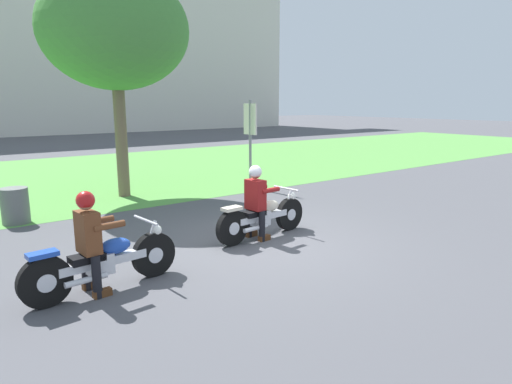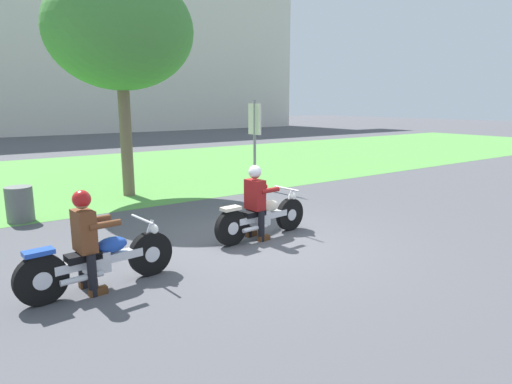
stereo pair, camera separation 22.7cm
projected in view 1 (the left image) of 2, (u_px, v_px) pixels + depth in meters
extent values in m
plane|color=#4C4C51|center=(258.00, 242.00, 8.16)|extent=(120.00, 120.00, 0.00)
cube|color=#549342|center=(91.00, 174.00, 15.80)|extent=(60.00, 12.00, 0.01)
cube|color=silver|center=(28.00, 47.00, 35.94)|extent=(46.81, 8.00, 13.86)
cylinder|color=black|center=(289.00, 214.00, 8.89)|extent=(0.66, 0.18, 0.65)
cylinder|color=silver|center=(289.00, 214.00, 8.89)|extent=(0.24, 0.16, 0.23)
cylinder|color=black|center=(232.00, 228.00, 7.91)|extent=(0.66, 0.18, 0.65)
cylinder|color=silver|center=(232.00, 228.00, 7.91)|extent=(0.24, 0.16, 0.23)
cube|color=silver|center=(262.00, 217.00, 8.38)|extent=(1.20, 0.24, 0.12)
cube|color=silver|center=(260.00, 218.00, 8.35)|extent=(0.34, 0.27, 0.28)
ellipsoid|color=beige|center=(269.00, 206.00, 8.46)|extent=(0.46, 0.28, 0.22)
cube|color=black|center=(254.00, 213.00, 8.22)|extent=(0.46, 0.28, 0.10)
cube|color=beige|center=(232.00, 209.00, 7.84)|extent=(0.38, 0.23, 0.06)
cylinder|color=silver|center=(288.00, 202.00, 8.80)|extent=(0.26, 0.07, 0.53)
cylinder|color=silver|center=(286.00, 188.00, 8.71)|extent=(0.09, 0.66, 0.04)
sphere|color=white|center=(292.00, 196.00, 8.86)|extent=(0.16, 0.16, 0.16)
cylinder|color=silver|center=(256.00, 228.00, 8.11)|extent=(0.55, 0.13, 0.08)
cylinder|color=black|center=(249.00, 222.00, 8.42)|extent=(0.12, 0.12, 0.58)
cube|color=#593319|center=(251.00, 234.00, 8.50)|extent=(0.25, 0.12, 0.10)
cylinder|color=black|center=(262.00, 226.00, 8.16)|extent=(0.12, 0.12, 0.58)
cube|color=#593319|center=(264.00, 238.00, 8.24)|extent=(0.25, 0.12, 0.10)
cube|color=maroon|center=(255.00, 195.00, 8.17)|extent=(0.25, 0.40, 0.56)
cylinder|color=maroon|center=(258.00, 188.00, 8.43)|extent=(0.43, 0.13, 0.09)
cylinder|color=maroon|center=(270.00, 190.00, 8.18)|extent=(0.43, 0.13, 0.09)
sphere|color=#996B4C|center=(255.00, 173.00, 8.09)|extent=(0.20, 0.20, 0.20)
sphere|color=silver|center=(255.00, 172.00, 8.09)|extent=(0.24, 0.24, 0.24)
cylinder|color=black|center=(154.00, 254.00, 6.52)|extent=(0.67, 0.18, 0.66)
cylinder|color=silver|center=(154.00, 254.00, 6.52)|extent=(0.24, 0.16, 0.23)
cylinder|color=black|center=(45.00, 282.00, 5.51)|extent=(0.67, 0.18, 0.66)
cylinder|color=silver|center=(45.00, 282.00, 5.51)|extent=(0.24, 0.16, 0.23)
cube|color=silver|center=(104.00, 261.00, 6.00)|extent=(1.22, 0.25, 0.12)
cube|color=silver|center=(100.00, 264.00, 5.97)|extent=(0.34, 0.27, 0.28)
ellipsoid|color=#1E47B2|center=(115.00, 246.00, 6.08)|extent=(0.46, 0.28, 0.22)
cube|color=black|center=(87.00, 258.00, 5.83)|extent=(0.46, 0.28, 0.10)
cube|color=#1E47B2|center=(42.00, 254.00, 5.44)|extent=(0.38, 0.23, 0.06)
cylinder|color=silver|center=(150.00, 239.00, 6.43)|extent=(0.26, 0.07, 0.53)
cylinder|color=silver|center=(146.00, 220.00, 6.34)|extent=(0.09, 0.66, 0.04)
sphere|color=white|center=(156.00, 230.00, 6.48)|extent=(0.16, 0.16, 0.16)
cylinder|color=silver|center=(86.00, 280.00, 5.73)|extent=(0.55, 0.13, 0.08)
cylinder|color=black|center=(86.00, 270.00, 6.03)|extent=(0.12, 0.12, 0.58)
cube|color=#593319|center=(91.00, 285.00, 6.12)|extent=(0.25, 0.12, 0.10)
cylinder|color=black|center=(97.00, 277.00, 5.77)|extent=(0.12, 0.12, 0.58)
cube|color=#593319|center=(102.00, 293.00, 5.86)|extent=(0.25, 0.12, 0.10)
cube|color=brown|center=(88.00, 232.00, 5.79)|extent=(0.25, 0.40, 0.56)
cylinder|color=brown|center=(98.00, 221.00, 6.04)|extent=(0.43, 0.13, 0.09)
cylinder|color=brown|center=(109.00, 226.00, 5.80)|extent=(0.43, 0.13, 0.09)
sphere|color=tan|center=(86.00, 202.00, 5.71)|extent=(0.20, 0.20, 0.20)
sphere|color=#B21919|center=(85.00, 200.00, 5.70)|extent=(0.24, 0.24, 0.24)
cylinder|color=brown|center=(121.00, 141.00, 11.89)|extent=(0.31, 0.31, 3.03)
ellipsoid|color=#428438|center=(115.00, 30.00, 11.33)|extent=(3.79, 3.79, 3.04)
cylinder|color=#595E5B|center=(15.00, 206.00, 9.36)|extent=(0.55, 0.55, 0.77)
cylinder|color=gray|center=(250.00, 145.00, 13.08)|extent=(0.08, 0.08, 2.60)
cube|color=silver|center=(250.00, 119.00, 12.93)|extent=(0.04, 0.60, 0.90)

